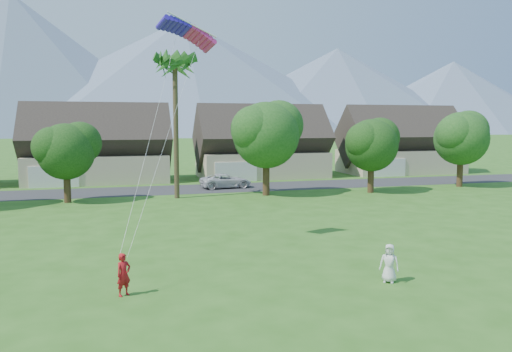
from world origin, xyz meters
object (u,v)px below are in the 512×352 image
object	(u,v)px
kite_flyer	(124,275)
watcher	(389,263)
parked_car	(226,181)
parafoil_kite	(187,31)

from	to	relation	value
kite_flyer	watcher	xyz separation A→B (m)	(10.59, -1.30, -0.02)
kite_flyer	parked_car	bearing A→B (deg)	37.98
parked_car	parafoil_kite	xyz separation A→B (m)	(-6.87, -22.83, 10.55)
watcher	parafoil_kite	bearing A→B (deg)	168.76
kite_flyer	parked_car	xyz separation A→B (m)	(10.43, 29.83, -0.11)
parked_car	watcher	bearing A→B (deg)	174.00
parked_car	parafoil_kite	size ratio (longest dim) A/B	1.63
watcher	parked_car	world-z (taller)	watcher
kite_flyer	parked_car	size ratio (longest dim) A/B	0.32
watcher	parked_car	size ratio (longest dim) A/B	0.31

